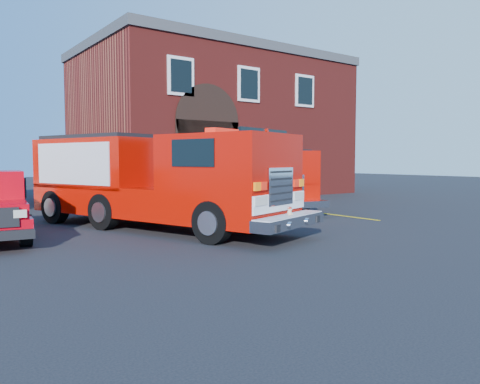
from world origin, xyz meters
TOP-DOWN VIEW (x-y plane):
  - ground at (0.00, 0.00)m, footprint 100.00×100.00m
  - parking_stripe_near at (6.50, 1.00)m, footprint 0.12×3.00m
  - parking_stripe_mid at (6.50, 4.00)m, footprint 0.12×3.00m
  - parking_stripe_far at (6.50, 7.00)m, footprint 0.12×3.00m
  - fire_station at (8.99, 13.98)m, footprint 15.20×10.20m
  - fire_engine at (-0.58, 2.50)m, footprint 5.52×9.82m
  - secondary_truck at (5.18, 5.44)m, footprint 4.12×8.40m

SIDE VIEW (x-z plane):
  - ground at x=0.00m, z-range 0.00..0.00m
  - parking_stripe_near at x=6.50m, z-range 0.00..0.01m
  - parking_stripe_mid at x=6.50m, z-range 0.00..0.01m
  - parking_stripe_far at x=6.50m, z-range 0.00..0.01m
  - secondary_truck at x=5.18m, z-range 0.12..2.73m
  - fire_engine at x=-0.58m, z-range 0.05..2.97m
  - fire_station at x=8.99m, z-range 0.03..8.48m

